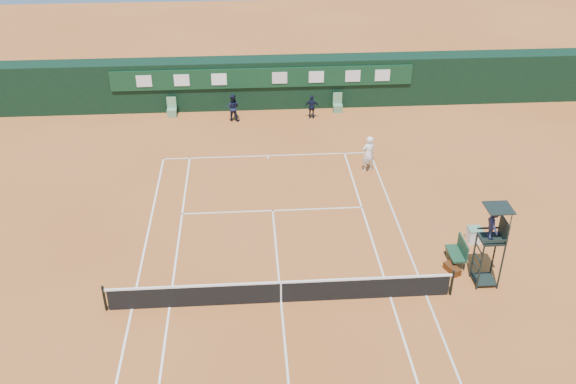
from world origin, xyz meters
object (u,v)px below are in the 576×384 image
object	(u,v)px
tennis_net	(281,291)
player	(368,154)
player_bench	(459,250)
cooler	(474,235)
umpire_chair	(493,230)

from	to	relation	value
tennis_net	player	distance (m)	11.07
player_bench	cooler	distance (m)	1.85
umpire_chair	cooler	bearing A→B (deg)	79.43
umpire_chair	player_bench	world-z (taller)	umpire_chair
tennis_net	player_bench	world-z (taller)	same
umpire_chair	cooler	size ratio (longest dim) A/B	5.30
umpire_chair	player_bench	bearing A→B (deg)	115.19
tennis_net	player	bearing A→B (deg)	63.22
tennis_net	umpire_chair	world-z (taller)	umpire_chair
tennis_net	cooler	size ratio (longest dim) A/B	20.00
umpire_chair	cooler	distance (m)	3.52
cooler	player	size ratio (longest dim) A/B	0.34
cooler	player	xyz separation A→B (m)	(-3.41, 6.50, 0.64)
player_bench	player	xyz separation A→B (m)	(-2.27, 7.93, 0.37)
player_bench	umpire_chair	bearing A→B (deg)	-64.81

